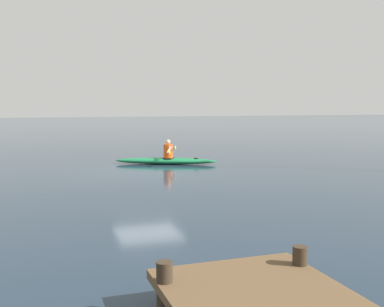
{
  "coord_description": "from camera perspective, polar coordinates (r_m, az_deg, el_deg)",
  "views": [
    {
      "loc": [
        4.13,
        17.33,
        2.58
      ],
      "look_at": [
        -0.44,
        4.01,
        1.08
      ],
      "focal_mm": 43.13,
      "sensor_mm": 36.0,
      "label": 1
    }
  ],
  "objects": [
    {
      "name": "kayak",
      "position": [
        20.07,
        -3.28,
        -0.92
      ],
      "size": [
        4.3,
        2.39,
        0.28
      ],
      "color": "#19723F",
      "rests_on": "ground"
    },
    {
      "name": "ground_plane",
      "position": [
        18.01,
        -5.48,
        -2.2
      ],
      "size": [
        160.0,
        160.0,
        0.0
      ],
      "primitive_type": "plane",
      "color": "#1E2D3D"
    },
    {
      "name": "kayaker",
      "position": [
        20.0,
        -2.93,
        0.41
      ],
      "size": [
        0.97,
        2.12,
        0.79
      ],
      "color": "#E04C14",
      "rests_on": "kayak"
    }
  ]
}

